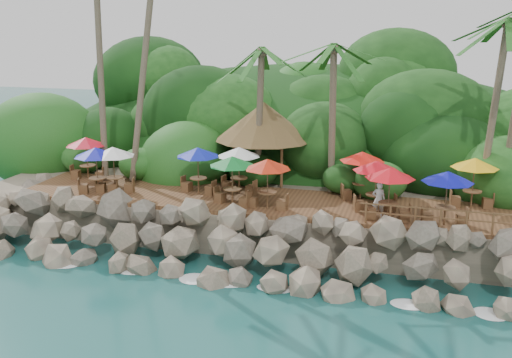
# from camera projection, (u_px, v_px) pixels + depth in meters

# --- Properties ---
(ground) EXTENTS (140.00, 140.00, 0.00)m
(ground) POSITION_uv_depth(u_px,v_px,m) (220.00, 287.00, 26.09)
(ground) COLOR #19514F
(ground) RESTS_ON ground
(land_base) EXTENTS (32.00, 25.20, 2.10)m
(land_base) POSITION_uv_depth(u_px,v_px,m) (295.00, 176.00, 40.71)
(land_base) COLOR gray
(land_base) RESTS_ON ground
(jungle_hill) EXTENTS (44.80, 28.00, 15.40)m
(jungle_hill) POSITION_uv_depth(u_px,v_px,m) (314.00, 166.00, 47.97)
(jungle_hill) COLOR #143811
(jungle_hill) RESTS_ON ground
(seawall) EXTENTS (29.00, 4.00, 2.30)m
(seawall) POSITION_uv_depth(u_px,v_px,m) (233.00, 246.00, 27.65)
(seawall) COLOR gray
(seawall) RESTS_ON ground
(terrace) EXTENTS (26.00, 5.00, 0.20)m
(terrace) POSITION_uv_depth(u_px,v_px,m) (256.00, 201.00, 31.11)
(terrace) COLOR brown
(terrace) RESTS_ON land_base
(jungle_foliage) EXTENTS (44.00, 16.00, 12.00)m
(jungle_foliage) POSITION_uv_depth(u_px,v_px,m) (292.00, 195.00, 40.05)
(jungle_foliage) COLOR #143811
(jungle_foliage) RESTS_ON ground
(foam_line) EXTENTS (25.20, 0.80, 0.06)m
(foam_line) POSITION_uv_depth(u_px,v_px,m) (222.00, 283.00, 26.36)
(foam_line) COLOR white
(foam_line) RESTS_ON ground
(palms) EXTENTS (28.51, 6.85, 14.35)m
(palms) POSITION_uv_depth(u_px,v_px,m) (300.00, 3.00, 30.54)
(palms) COLOR brown
(palms) RESTS_ON ground
(palapa) EXTENTS (5.71, 5.71, 4.60)m
(palapa) POSITION_uv_depth(u_px,v_px,m) (264.00, 121.00, 34.15)
(palapa) COLOR brown
(palapa) RESTS_ON ground
(dining_clusters) EXTENTS (23.87, 5.54, 2.54)m
(dining_clusters) POSITION_uv_depth(u_px,v_px,m) (266.00, 162.00, 30.20)
(dining_clusters) COLOR brown
(dining_clusters) RESTS_ON terrace
(railing) EXTENTS (7.20, 0.10, 1.00)m
(railing) POSITION_uv_depth(u_px,v_px,m) (441.00, 217.00, 26.34)
(railing) COLOR brown
(railing) RESTS_ON terrace
(waiter) EXTENTS (0.65, 0.45, 1.70)m
(waiter) POSITION_uv_depth(u_px,v_px,m) (379.00, 199.00, 28.09)
(waiter) COLOR silver
(waiter) RESTS_ON terrace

